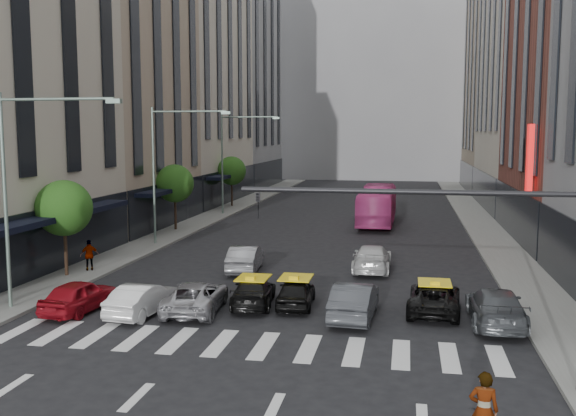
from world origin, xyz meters
The scene contains 30 objects.
ground centered at (0.00, 0.00, 0.00)m, with size 160.00×160.00×0.00m, color black.
sidewalk_left centered at (-11.50, 30.00, 0.07)m, with size 3.00×96.00×0.15m, color slate.
sidewalk_right centered at (11.50, 30.00, 0.07)m, with size 3.00×96.00×0.15m, color slate.
building_left_b centered at (-17.00, 28.00, 12.00)m, with size 8.00×16.00×24.00m, color tan.
building_left_c centered at (-17.00, 46.00, 18.00)m, with size 8.00×20.00×36.00m, color beige.
building_left_d centered at (-17.00, 65.00, 15.00)m, with size 8.00×18.00×30.00m, color gray.
building_right_c centered at (17.00, 46.00, 20.00)m, with size 8.00×20.00×40.00m, color beige.
building_right_d centered at (17.00, 65.00, 14.00)m, with size 8.00×18.00×28.00m, color tan.
building_far centered at (0.00, 85.00, 18.00)m, with size 30.00×10.00×36.00m, color gray.
tree_near centered at (-11.80, 10.00, 3.65)m, with size 2.88×2.88×4.95m.
tree_mid centered at (-11.80, 26.00, 3.65)m, with size 2.88×2.88×4.95m.
tree_far centered at (-11.80, 42.00, 3.65)m, with size 2.88×2.88×4.95m.
streetlamp_near centered at (-10.04, 4.00, 5.90)m, with size 5.38×0.25×9.00m.
streetlamp_mid centered at (-10.04, 20.00, 5.90)m, with size 5.38×0.25×9.00m.
streetlamp_far centered at (-10.04, 36.00, 5.90)m, with size 5.38×0.25×9.00m.
traffic_signal centered at (7.69, -1.00, 4.47)m, with size 10.10×0.20×6.00m.
liberty_sign centered at (12.60, 20.00, 6.00)m, with size 0.30×0.70×4.00m.
car_red centered at (-8.00, 4.33, 0.69)m, with size 1.62×4.03×1.37m, color maroon.
car_white_front centered at (-5.20, 4.39, 0.66)m, with size 1.40×4.02×1.32m, color silver.
car_silver centered at (-3.18, 5.24, 0.65)m, with size 2.14×4.64×1.29m, color #A6A5AB.
taxi_left centered at (-1.00, 6.57, 0.61)m, with size 1.71×4.20×1.22m, color black.
taxi_center centered at (0.85, 6.74, 0.63)m, with size 1.50×3.72×1.27m, color black.
car_grey_mid centered at (3.48, 5.48, 0.74)m, with size 1.57×4.52×1.49m, color #393C40.
taxi_right centered at (6.70, 6.93, 0.63)m, with size 2.08×4.52×1.26m, color black.
car_grey_curb centered at (9.01, 5.60, 0.73)m, with size 2.03×5.00×1.45m, color #464A4E.
car_row2_left centered at (-3.07, 13.26, 0.71)m, with size 1.51×4.33×1.43m, color gray.
car_row2_right centered at (3.70, 14.62, 0.71)m, with size 1.99×4.90×1.42m, color silver.
bus centered at (3.14, 32.57, 1.57)m, with size 2.63×11.24×3.13m, color #C93B84.
rider centered at (7.32, -5.31, 1.93)m, with size 0.68×0.45×1.86m, color gray.
pedestrian_far centered at (-11.16, 11.28, 0.98)m, with size 0.97×0.40×1.65m, color gray.
Camera 1 is at (5.46, -19.96, 7.55)m, focal length 40.00 mm.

